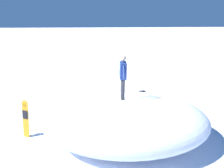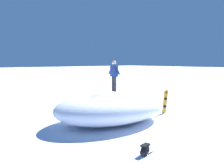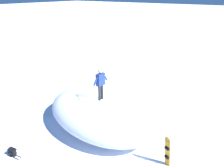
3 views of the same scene
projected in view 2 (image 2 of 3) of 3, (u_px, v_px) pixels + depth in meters
ground at (101, 123)px, 12.14m from camera, size 240.00×240.00×0.00m
snow_mound at (112, 107)px, 12.14m from camera, size 6.90×4.85×1.74m
snowboarder_standing at (114, 74)px, 11.98m from camera, size 0.25×1.02×1.66m
snowboard_primary_upright at (165, 101)px, 14.23m from camera, size 0.35×0.33×1.57m
backpack_near at (145, 150)px, 7.95m from camera, size 0.67×0.33×0.40m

